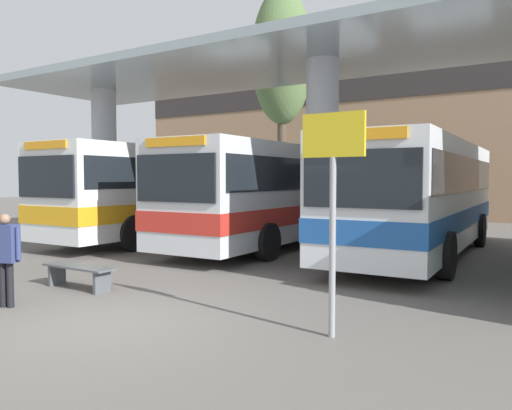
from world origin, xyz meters
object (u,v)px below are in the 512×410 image
(transit_bus_right_bay, at_px, (420,193))
(info_sign_platform, at_px, (333,178))
(transit_bus_left_bay, at_px, (172,188))
(pedestrian_waiting, at_px, (6,250))
(waiting_bench_mid_platform, at_px, (79,272))
(poplar_tree_behind_left, at_px, (282,59))
(transit_bus_center_bay, at_px, (286,190))

(transit_bus_right_bay, distance_m, info_sign_platform, 8.19)
(transit_bus_left_bay, xyz_separation_m, pedestrian_waiting, (4.37, -9.05, -0.85))
(waiting_bench_mid_platform, height_order, poplar_tree_behind_left, poplar_tree_behind_left)
(transit_bus_center_bay, bearing_deg, poplar_tree_behind_left, -60.43)
(transit_bus_right_bay, bearing_deg, poplar_tree_behind_left, -35.14)
(waiting_bench_mid_platform, height_order, info_sign_platform, info_sign_platform)
(info_sign_platform, relative_size, poplar_tree_behind_left, 0.30)
(transit_bus_center_bay, distance_m, pedestrian_waiting, 10.04)
(transit_bus_center_bay, distance_m, transit_bus_right_bay, 4.56)
(info_sign_platform, xyz_separation_m, poplar_tree_behind_left, (-8.00, 12.79, 5.18))
(transit_bus_center_bay, bearing_deg, transit_bus_left_bay, 10.98)
(transit_bus_right_bay, bearing_deg, transit_bus_center_bay, -6.84)
(pedestrian_waiting, bearing_deg, waiting_bench_mid_platform, 77.27)
(transit_bus_right_bay, bearing_deg, waiting_bench_mid_platform, 58.27)
(waiting_bench_mid_platform, xyz_separation_m, poplar_tree_behind_left, (-2.54, 12.70, 7.03))
(waiting_bench_mid_platform, bearing_deg, transit_bus_center_bay, 89.66)
(poplar_tree_behind_left, bearing_deg, info_sign_platform, -57.98)
(info_sign_platform, bearing_deg, pedestrian_waiting, -164.41)
(transit_bus_left_bay, bearing_deg, transit_bus_center_bay, -168.47)
(info_sign_platform, relative_size, pedestrian_waiting, 1.93)
(info_sign_platform, distance_m, pedestrian_waiting, 5.65)
(pedestrian_waiting, height_order, poplar_tree_behind_left, poplar_tree_behind_left)
(transit_bus_center_bay, distance_m, waiting_bench_mid_platform, 8.55)
(transit_bus_center_bay, relative_size, transit_bus_right_bay, 1.10)
(poplar_tree_behind_left, bearing_deg, transit_bus_center_bay, -58.79)
(pedestrian_waiting, distance_m, poplar_tree_behind_left, 15.87)
(transit_bus_center_bay, height_order, transit_bus_right_bay, transit_bus_center_bay)
(waiting_bench_mid_platform, bearing_deg, poplar_tree_behind_left, 101.31)
(transit_bus_right_bay, xyz_separation_m, poplar_tree_behind_left, (-7.13, 4.66, 5.59))
(transit_bus_left_bay, relative_size, waiting_bench_mid_platform, 6.30)
(transit_bus_right_bay, height_order, pedestrian_waiting, transit_bus_right_bay)
(waiting_bench_mid_platform, relative_size, poplar_tree_behind_left, 0.16)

